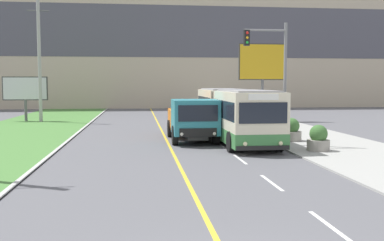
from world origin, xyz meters
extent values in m
cube|color=silver|center=(2.75, 3.20, 0.00)|extent=(0.12, 2.40, 0.01)
cube|color=silver|center=(2.75, 7.80, 0.00)|extent=(0.12, 2.40, 0.01)
cube|color=silver|center=(2.75, 12.40, 0.00)|extent=(0.12, 2.40, 0.01)
cube|color=silver|center=(2.75, 17.00, 0.00)|extent=(0.12, 2.40, 0.01)
cube|color=silver|center=(2.75, 21.60, 0.00)|extent=(0.12, 2.40, 0.01)
cube|color=silver|center=(2.75, 26.20, 0.00)|extent=(0.12, 2.40, 0.01)
cube|color=silver|center=(2.75, 30.80, 0.00)|extent=(0.12, 2.40, 0.01)
cube|color=silver|center=(2.75, 35.40, 0.00)|extent=(0.12, 2.40, 0.01)
cube|color=silver|center=(2.75, 40.00, 0.00)|extent=(0.12, 2.40, 0.01)
cube|color=#BCAD93|center=(0.00, 56.82, 9.61)|extent=(80.00, 8.00, 19.22)
cube|color=#4C4C56|center=(0.00, 52.80, 10.09)|extent=(80.00, 0.04, 6.73)
cube|color=beige|center=(3.96, 16.09, 1.57)|extent=(2.52, 5.90, 2.58)
cube|color=#3D7F42|center=(3.96, 16.09, 0.62)|extent=(2.54, 5.92, 0.70)
cube|color=black|center=(3.96, 16.09, 1.96)|extent=(2.55, 5.43, 0.90)
cube|color=gray|center=(3.96, 16.09, 2.90)|extent=(2.15, 5.31, 0.08)
cube|color=beige|center=(3.96, 22.90, 1.57)|extent=(2.52, 5.90, 2.58)
cube|color=#3D7F42|center=(3.96, 22.90, 0.62)|extent=(2.54, 5.92, 0.70)
cube|color=black|center=(3.96, 22.90, 1.96)|extent=(2.55, 5.43, 0.90)
cube|color=gray|center=(3.96, 22.90, 2.90)|extent=(2.15, 5.31, 0.08)
cube|color=#474747|center=(3.96, 19.49, 1.57)|extent=(2.32, 0.90, 2.38)
cube|color=black|center=(3.96, 13.12, 1.96)|extent=(2.22, 0.04, 0.95)
cube|color=black|center=(3.96, 13.11, 0.38)|extent=(2.47, 0.06, 0.20)
sphere|color=#F4EAB2|center=(3.14, 13.10, 0.57)|extent=(0.20, 0.20, 0.20)
sphere|color=#F4EAB2|center=(4.78, 13.10, 0.57)|extent=(0.20, 0.20, 0.20)
cube|color=white|center=(3.96, 13.12, 2.68)|extent=(1.39, 0.04, 0.28)
cylinder|color=black|center=(2.76, 14.44, 0.50)|extent=(0.28, 1.00, 1.00)
cylinder|color=black|center=(5.16, 14.44, 0.50)|extent=(0.28, 1.00, 1.00)
cylinder|color=black|center=(2.76, 17.98, 0.50)|extent=(0.28, 1.00, 1.00)
cylinder|color=black|center=(5.16, 17.98, 0.50)|extent=(0.28, 1.00, 1.00)
cylinder|color=black|center=(2.76, 23.49, 0.50)|extent=(0.28, 1.00, 1.00)
cylinder|color=black|center=(5.16, 23.49, 0.50)|extent=(0.28, 1.00, 1.00)
cube|color=black|center=(1.43, 19.40, 0.45)|extent=(1.08, 6.25, 0.20)
cube|color=teal|center=(1.43, 17.55, 1.48)|extent=(2.41, 2.57, 1.86)
cube|color=black|center=(1.43, 16.25, 1.76)|extent=(2.05, 0.04, 0.84)
cube|color=black|center=(1.43, 16.24, 0.77)|extent=(1.93, 0.06, 0.44)
sphere|color=silver|center=(0.59, 16.23, 0.70)|extent=(0.18, 0.18, 0.18)
sphere|color=silver|center=(2.27, 16.23, 0.70)|extent=(0.18, 0.18, 0.18)
cube|color=orange|center=(1.43, 20.81, 0.61)|extent=(2.29, 3.44, 0.12)
cube|color=orange|center=(0.35, 20.81, 1.12)|extent=(0.12, 3.44, 1.14)
cube|color=orange|center=(2.51, 20.81, 1.12)|extent=(0.12, 3.44, 1.14)
cube|color=orange|center=(1.43, 19.15, 1.12)|extent=(2.29, 0.12, 1.14)
cube|color=orange|center=(1.43, 22.46, 1.12)|extent=(2.29, 0.12, 1.14)
cube|color=orange|center=(1.43, 19.15, 1.81)|extent=(2.29, 0.12, 0.24)
cylinder|color=black|center=(0.32, 17.30, 0.52)|extent=(0.30, 1.04, 1.04)
cylinder|color=black|center=(2.54, 17.30, 0.52)|extent=(0.30, 1.04, 1.04)
cylinder|color=black|center=(0.32, 20.98, 0.52)|extent=(0.30, 1.04, 1.04)
cylinder|color=black|center=(2.54, 20.98, 0.52)|extent=(0.30, 1.04, 1.04)
cylinder|color=#9E9E99|center=(-9.88, 33.08, 5.33)|extent=(0.28, 0.28, 10.66)
cylinder|color=#4C4C4C|center=(-9.88, 33.08, 9.38)|extent=(1.80, 0.08, 0.08)
cylinder|color=slate|center=(5.98, 16.23, 3.20)|extent=(0.16, 0.16, 6.40)
cylinder|color=slate|center=(4.88, 16.23, 6.00)|extent=(2.20, 0.10, 0.10)
cube|color=black|center=(3.92, 16.23, 5.60)|extent=(0.28, 0.24, 0.80)
sphere|color=red|center=(3.92, 16.10, 5.84)|extent=(0.14, 0.14, 0.14)
sphere|color=orange|center=(3.92, 16.10, 5.60)|extent=(0.14, 0.14, 0.14)
sphere|color=green|center=(3.92, 16.10, 5.36)|extent=(0.14, 0.14, 0.14)
cylinder|color=#59595B|center=(9.12, 31.63, 1.83)|extent=(0.24, 0.24, 3.66)
cube|color=#333333|center=(9.12, 31.63, 5.15)|extent=(4.22, 0.20, 3.14)
cube|color=gold|center=(9.12, 31.52, 5.15)|extent=(4.06, 0.02, 2.98)
cylinder|color=#59595B|center=(-11.30, 33.84, 0.96)|extent=(0.24, 0.24, 1.92)
cube|color=#333333|center=(-11.30, 33.84, 2.86)|extent=(3.77, 0.20, 2.04)
cube|color=silver|center=(-11.30, 33.73, 2.86)|extent=(3.61, 0.02, 1.88)
cylinder|color=gray|center=(6.92, 13.97, 0.34)|extent=(1.07, 1.07, 0.51)
sphere|color=#3D6B33|center=(6.92, 13.97, 0.89)|extent=(0.86, 0.86, 0.86)
cylinder|color=gray|center=(6.89, 17.71, 0.34)|extent=(1.12, 1.12, 0.52)
sphere|color=#3D6B33|center=(6.89, 17.71, 0.91)|extent=(0.90, 0.90, 0.90)
cylinder|color=gray|center=(6.75, 21.45, 0.34)|extent=(1.03, 1.03, 0.51)
sphere|color=#3D6B33|center=(6.75, 21.45, 0.88)|extent=(0.83, 0.83, 0.83)
cylinder|color=gray|center=(6.77, 25.19, 0.33)|extent=(1.03, 1.03, 0.51)
sphere|color=#3D6B33|center=(6.77, 25.19, 0.87)|extent=(0.82, 0.82, 0.82)
camera|label=1|loc=(-1.61, -6.42, 3.27)|focal=42.00mm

